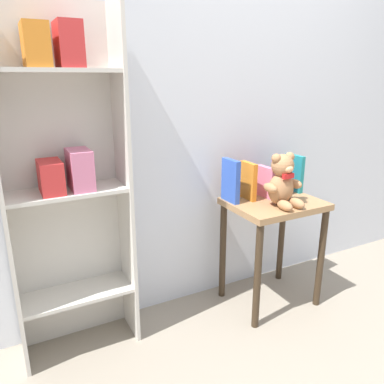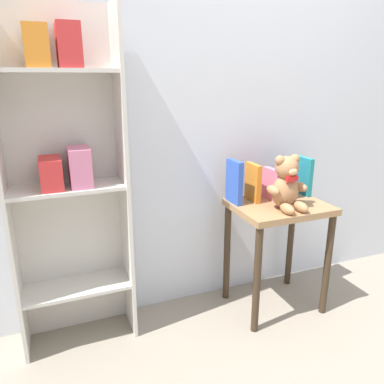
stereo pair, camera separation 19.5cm
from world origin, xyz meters
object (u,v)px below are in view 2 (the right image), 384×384
at_px(book_standing_pink, 272,184).
at_px(book_standing_purple, 287,179).
at_px(book_standing_orange, 253,183).
at_px(book_standing_teal, 303,176).
at_px(display_table, 278,225).
at_px(bookshelf_side, 65,168).
at_px(book_standing_blue, 234,182).
at_px(teddy_bear, 287,185).

distance_m(book_standing_pink, book_standing_purple, 0.12).
distance_m(book_standing_orange, book_standing_teal, 0.35).
bearing_deg(book_standing_pink, display_table, -92.23).
relative_size(bookshelf_side, book_standing_teal, 7.28).
height_order(bookshelf_side, book_standing_purple, bookshelf_side).
height_order(display_table, book_standing_orange, book_standing_orange).
distance_m(book_standing_blue, book_standing_orange, 0.12).
xyz_separation_m(display_table, book_standing_purple, (0.12, 0.10, 0.24)).
bearing_deg(teddy_bear, book_standing_purple, 53.47).
xyz_separation_m(display_table, teddy_bear, (-0.01, -0.07, 0.26)).
distance_m(bookshelf_side, book_standing_purple, 1.25).
bearing_deg(book_standing_orange, bookshelf_side, 177.00).
xyz_separation_m(book_standing_blue, book_standing_pink, (0.23, -0.02, -0.03)).
bearing_deg(book_standing_blue, book_standing_orange, -5.73).
xyz_separation_m(bookshelf_side, book_standing_pink, (1.12, -0.08, -0.18)).
bearing_deg(teddy_bear, book_standing_orange, 119.67).
relative_size(display_table, book_standing_teal, 2.85).
xyz_separation_m(book_standing_orange, book_standing_purple, (0.23, -0.00, 0.00)).
xyz_separation_m(teddy_bear, book_standing_blue, (-0.22, 0.19, -0.01)).
relative_size(bookshelf_side, display_table, 2.55).
distance_m(teddy_bear, book_standing_orange, 0.21).
height_order(book_standing_blue, book_standing_orange, book_standing_blue).
relative_size(display_table, book_standing_orange, 3.00).
bearing_deg(book_standing_purple, book_standing_pink, -174.88).
bearing_deg(book_standing_orange, book_standing_pink, -7.67).
relative_size(book_standing_blue, book_standing_teal, 1.07).
height_order(book_standing_blue, book_standing_teal, book_standing_blue).
distance_m(bookshelf_side, book_standing_pink, 1.14).
xyz_separation_m(display_table, book_standing_blue, (-0.23, 0.11, 0.25)).
relative_size(bookshelf_side, book_standing_pink, 9.13).
xyz_separation_m(display_table, book_standing_pink, (0.00, 0.09, 0.22)).
distance_m(bookshelf_side, display_table, 1.20).
relative_size(bookshelf_side, book_standing_orange, 7.66).
distance_m(display_table, book_standing_pink, 0.24).
height_order(bookshelf_side, book_standing_blue, bookshelf_side).
xyz_separation_m(bookshelf_side, book_standing_blue, (0.89, -0.05, -0.15)).
relative_size(book_standing_purple, book_standing_teal, 0.96).
bearing_deg(display_table, book_standing_purple, 41.66).
relative_size(display_table, book_standing_purple, 2.98).
bearing_deg(book_standing_blue, book_standing_pink, -7.80).
bearing_deg(teddy_bear, book_standing_blue, 139.44).
bearing_deg(book_standing_pink, book_standing_blue, 171.82).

